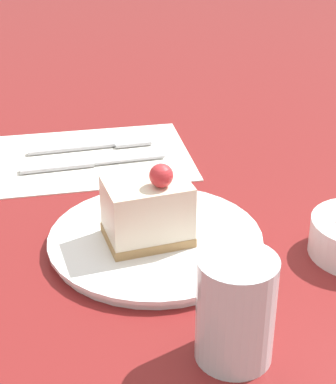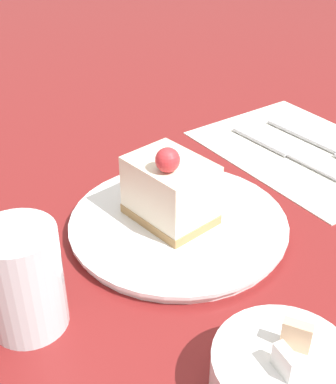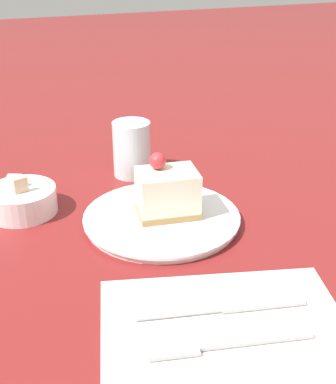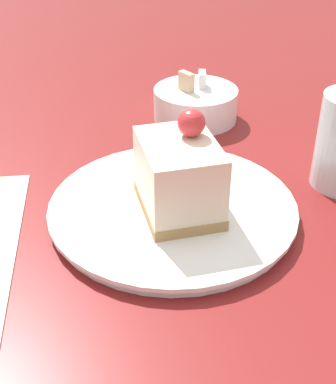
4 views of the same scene
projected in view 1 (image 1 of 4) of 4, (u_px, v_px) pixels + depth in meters
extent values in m
plane|color=maroon|center=(140.00, 259.00, 0.63)|extent=(4.00, 4.00, 0.00)
cylinder|color=white|center=(155.00, 241.00, 0.65)|extent=(0.21, 0.21, 0.01)
cylinder|color=white|center=(155.00, 237.00, 0.65)|extent=(0.22, 0.22, 0.00)
cube|color=#AD8451|center=(148.00, 235.00, 0.64)|extent=(0.07, 0.09, 0.01)
cube|color=#EFE5C6|center=(147.00, 207.00, 0.62)|extent=(0.07, 0.09, 0.05)
sphere|color=red|center=(160.00, 175.00, 0.60)|extent=(0.02, 0.02, 0.02)
cube|color=white|center=(92.00, 157.00, 0.84)|extent=(0.24, 0.29, 0.00)
cube|color=#B2B2B7|center=(71.00, 148.00, 0.85)|extent=(0.03, 0.12, 0.00)
cube|color=#B2B2B7|center=(132.00, 142.00, 0.87)|extent=(0.03, 0.05, 0.00)
cube|color=#B2B2B7|center=(57.00, 167.00, 0.80)|extent=(0.03, 0.09, 0.00)
cube|color=#B2B2B7|center=(129.00, 159.00, 0.82)|extent=(0.03, 0.09, 0.00)
cylinder|color=silver|center=(236.00, 309.00, 0.49)|extent=(0.06, 0.06, 0.09)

